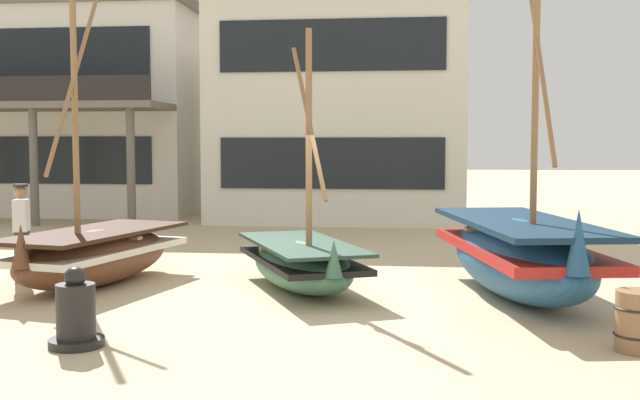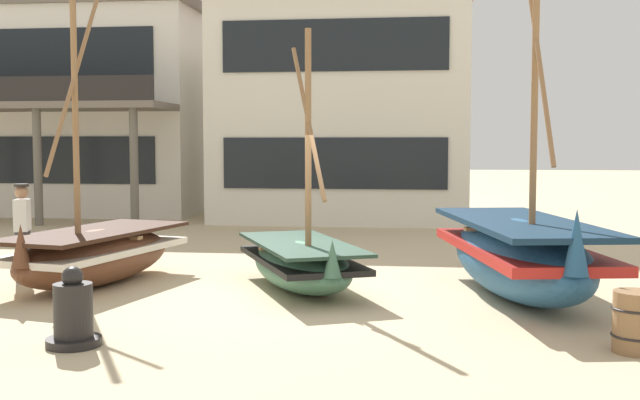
{
  "view_description": "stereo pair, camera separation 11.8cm",
  "coord_description": "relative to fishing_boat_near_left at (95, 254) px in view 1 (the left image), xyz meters",
  "views": [
    {
      "loc": [
        1.51,
        -12.06,
        2.36
      ],
      "look_at": [
        0.0,
        1.0,
        1.4
      ],
      "focal_mm": 43.18,
      "sensor_mm": 36.0,
      "label": 1
    },
    {
      "loc": [
        1.63,
        -12.05,
        2.36
      ],
      "look_at": [
        0.0,
        1.0,
        1.4
      ],
      "focal_mm": 43.18,
      "sensor_mm": 36.0,
      "label": 2
    }
  ],
  "objects": [
    {
      "name": "harbor_building_main",
      "position": [
        3.03,
        12.88,
        2.94
      ],
      "size": [
        7.89,
        7.22,
        6.91
      ],
      "color": "silver",
      "rests_on": "ground"
    },
    {
      "name": "fishing_boat_far_right",
      "position": [
        3.49,
        0.02,
        -0.08
      ],
      "size": [
        2.63,
        3.65,
        4.14
      ],
      "color": "#427056",
      "rests_on": "ground"
    },
    {
      "name": "wooden_barrel",
      "position": [
        7.82,
        -3.3,
        -0.17
      ],
      "size": [
        0.56,
        0.56,
        0.7
      ],
      "color": "olive",
      "rests_on": "ground"
    },
    {
      "name": "ground_plane",
      "position": [
        3.7,
        -0.19,
        -0.52
      ],
      "size": [
        120.0,
        120.0,
        0.0
      ],
      "primitive_type": "plane",
      "color": "#CCB78E"
    },
    {
      "name": "harbor_building_annex",
      "position": [
        -6.99,
        13.84,
        3.01
      ],
      "size": [
        10.56,
        8.6,
        7.05
      ],
      "color": "white",
      "rests_on": "ground"
    },
    {
      "name": "fisherman_by_hull",
      "position": [
        -1.31,
        0.06,
        0.31
      ],
      "size": [
        0.31,
        0.41,
        1.68
      ],
      "color": "#33333D",
      "rests_on": "ground"
    },
    {
      "name": "fishing_boat_centre_large",
      "position": [
        6.92,
        -0.21,
        0.15
      ],
      "size": [
        2.44,
        4.94,
        5.8
      ],
      "color": "#23517A",
      "rests_on": "ground"
    },
    {
      "name": "capstan_winch",
      "position": [
        1.38,
        -3.82,
        -0.15
      ],
      "size": [
        0.64,
        0.64,
        0.94
      ],
      "color": "black",
      "rests_on": "ground"
    },
    {
      "name": "fishing_boat_near_left",
      "position": [
        0.0,
        0.0,
        0.0
      ],
      "size": [
        2.25,
        3.95,
        4.99
      ],
      "color": "brown",
      "rests_on": "ground"
    }
  ]
}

